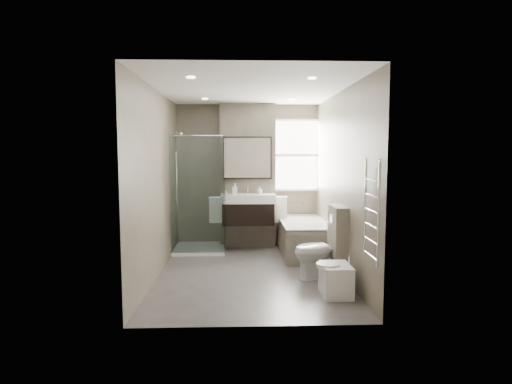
{
  "coord_description": "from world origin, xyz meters",
  "views": [
    {
      "loc": [
        -0.14,
        -6.03,
        1.74
      ],
      "look_at": [
        0.09,
        0.15,
        1.16
      ],
      "focal_mm": 30.0,
      "sensor_mm": 36.0,
      "label": 1
    }
  ],
  "objects_px": {
    "vanity": "(248,209)",
    "bathtub": "(303,236)",
    "toilet": "(320,250)",
    "bidet": "(335,279)"
  },
  "relations": [
    {
      "from": "bathtub",
      "to": "bidet",
      "type": "xyz_separation_m",
      "value": [
        0.09,
        -2.1,
        -0.11
      ]
    },
    {
      "from": "vanity",
      "to": "toilet",
      "type": "height_order",
      "value": "vanity"
    },
    {
      "from": "vanity",
      "to": "toilet",
      "type": "relative_size",
      "value": 1.24
    },
    {
      "from": "vanity",
      "to": "toilet",
      "type": "bearing_deg",
      "value": -60.0
    },
    {
      "from": "vanity",
      "to": "bathtub",
      "type": "relative_size",
      "value": 0.59
    },
    {
      "from": "vanity",
      "to": "toilet",
      "type": "xyz_separation_m",
      "value": [
        0.97,
        -1.68,
        -0.36
      ]
    },
    {
      "from": "bathtub",
      "to": "toilet",
      "type": "height_order",
      "value": "toilet"
    },
    {
      "from": "toilet",
      "to": "vanity",
      "type": "bearing_deg",
      "value": -167.85
    },
    {
      "from": "toilet",
      "to": "bidet",
      "type": "distance_m",
      "value": 0.77
    },
    {
      "from": "bathtub",
      "to": "bidet",
      "type": "height_order",
      "value": "bathtub"
    }
  ]
}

